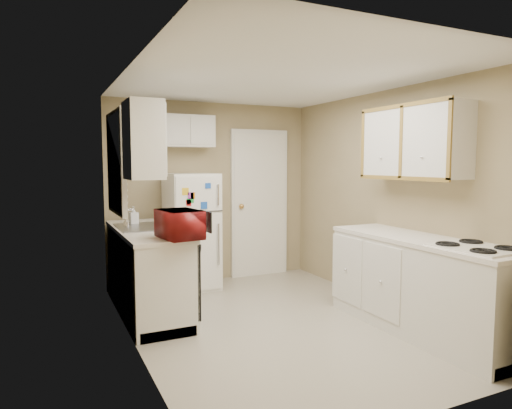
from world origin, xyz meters
name	(u,v)px	position (x,y,z in m)	size (l,w,h in m)	color
floor	(277,322)	(0.00, 0.00, 0.00)	(3.80, 3.80, 0.00)	#BDB49F
ceiling	(278,79)	(0.00, 0.00, 2.40)	(3.80, 3.80, 0.00)	white
wall_left	(132,210)	(-1.40, 0.00, 1.20)	(3.80, 3.80, 0.00)	tan
wall_right	(389,199)	(1.40, 0.00, 1.20)	(3.80, 3.80, 0.00)	tan
wall_back	(212,192)	(0.00, 1.90, 1.20)	(2.80, 2.80, 0.00)	tan
wall_front	(426,229)	(0.00, -1.90, 1.20)	(2.80, 2.80, 0.00)	tan
left_counter	(147,270)	(-1.10, 0.90, 0.45)	(0.60, 1.80, 0.90)	silver
dishwasher	(190,277)	(-0.81, 0.30, 0.49)	(0.03, 0.58, 0.72)	black
sink	(143,231)	(-1.10, 1.05, 0.86)	(0.54, 0.74, 0.16)	gray
microwave	(180,223)	(-0.95, 0.14, 1.05)	(0.27, 0.48, 0.32)	maroon
soap_bottle	(134,215)	(-1.15, 1.34, 1.00)	(0.09, 0.09, 0.20)	silver
window_blinds	(117,163)	(-1.36, 1.05, 1.60)	(0.10, 0.98, 1.08)	silver
upper_cabinet_left	(143,140)	(-1.25, 0.22, 1.80)	(0.30, 0.45, 0.70)	silver
refrigerator	(192,231)	(-0.39, 1.59, 0.73)	(0.60, 0.59, 1.47)	white
cabinet_over_fridge	(186,131)	(-0.40, 1.75, 2.00)	(0.70, 0.30, 0.40)	silver
interior_door	(259,204)	(0.70, 1.86, 1.02)	(0.86, 0.06, 2.08)	white
right_counter	(421,285)	(1.10, -0.80, 0.45)	(0.60, 2.00, 0.90)	silver
stove	(474,310)	(1.10, -1.38, 0.39)	(0.51, 0.63, 0.77)	white
upper_cabinet_right	(414,142)	(1.25, -0.50, 1.80)	(0.30, 1.20, 0.70)	silver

